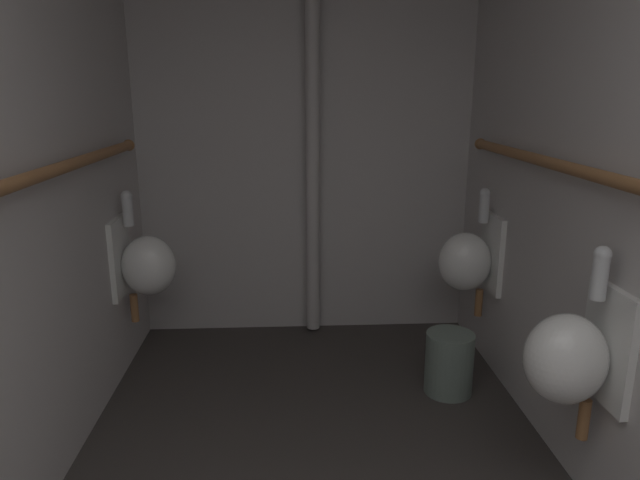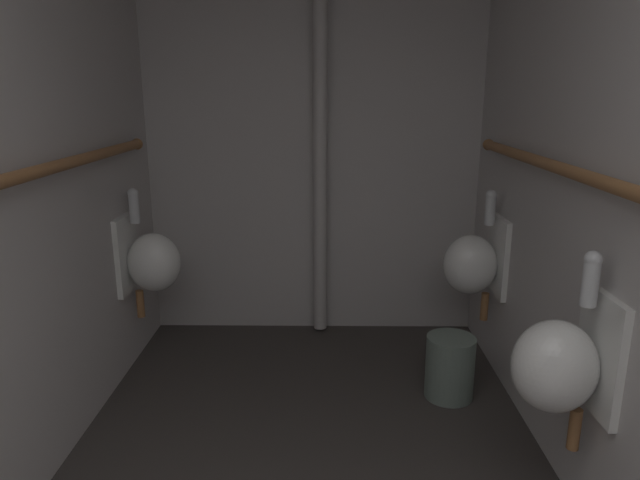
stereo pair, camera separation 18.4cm
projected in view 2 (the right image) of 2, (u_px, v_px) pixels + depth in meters
The scene contains 7 objects.
wall_back at pixel (313, 140), 3.62m from camera, with size 2.24×0.06×2.53m, color beige.
urinal_left_mid at pixel (150, 260), 3.22m from camera, with size 0.32×0.30×0.76m.
urinal_right_mid at pixel (561, 363), 2.00m from camera, with size 0.32×0.30×0.76m.
urinal_right_far at pixel (474, 263), 3.18m from camera, with size 0.32×0.30×0.76m.
supply_pipe_right at pixel (619, 188), 1.77m from camera, with size 0.06×3.03×0.06m.
standpipe_back_wall at pixel (320, 142), 3.52m from camera, with size 0.09×0.09×2.48m, color beige.
waste_bin at pixel (450, 367), 2.97m from camera, with size 0.25×0.25×0.34m, color slate.
Camera 2 is at (0.08, 0.03, 1.57)m, focal length 31.86 mm.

